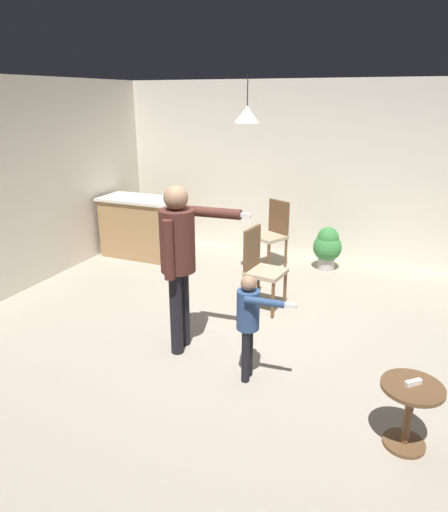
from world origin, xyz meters
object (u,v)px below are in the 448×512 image
object	(u,v)px
side_table_by_couch	(409,408)
spare_remote_on_table	(413,383)
potted_plant_corner	(327,246)
person_child	(249,316)
person_adult	(179,252)
dining_chair_near_wall	(260,266)
kitchen_counter	(142,227)
dining_chair_by_counter	(273,232)

from	to	relation	value
side_table_by_couch	spare_remote_on_table	distance (m)	0.21
potted_plant_corner	person_child	bearing A→B (deg)	-92.00
person_adult	dining_chair_near_wall	distance (m)	1.38
dining_chair_near_wall	spare_remote_on_table	bearing A→B (deg)	51.05
side_table_by_couch	person_child	xyz separation A→B (m)	(-1.36, 0.36, 0.30)
kitchen_counter	person_child	xyz separation A→B (m)	(2.75, -2.58, 0.15)
kitchen_counter	person_adult	xyz separation A→B (m)	(1.94, -2.34, 0.57)
kitchen_counter	person_child	size ratio (longest dim) A/B	1.24
side_table_by_couch	dining_chair_by_counter	size ratio (longest dim) A/B	0.52
side_table_by_couch	dining_chair_near_wall	xyz separation A→B (m)	(-1.75, 1.82, 0.22)
potted_plant_corner	kitchen_counter	bearing A→B (deg)	-169.30
person_adult	spare_remote_on_table	size ratio (longest dim) A/B	12.99
potted_plant_corner	spare_remote_on_table	xyz separation A→B (m)	(1.26, -3.47, 0.18)
side_table_by_couch	person_child	size ratio (longest dim) A/B	0.51
kitchen_counter	dining_chair_near_wall	xyz separation A→B (m)	(2.37, -1.12, 0.07)
kitchen_counter	side_table_by_couch	distance (m)	5.06
kitchen_counter	person_child	distance (m)	3.77
dining_chair_near_wall	potted_plant_corner	distance (m)	1.74
side_table_by_couch	potted_plant_corner	world-z (taller)	potted_plant_corner
dining_chair_near_wall	kitchen_counter	bearing A→B (deg)	-108.25
dining_chair_by_counter	dining_chair_near_wall	bearing A→B (deg)	128.60
dining_chair_by_counter	person_child	bearing A→B (deg)	130.30
person_adult	potted_plant_corner	distance (m)	3.10
person_adult	spare_remote_on_table	world-z (taller)	person_adult
person_child	potted_plant_corner	world-z (taller)	person_child
side_table_by_couch	dining_chair_near_wall	world-z (taller)	dining_chair_near_wall
dining_chair_by_counter	potted_plant_corner	size ratio (longest dim) A/B	1.55
kitchen_counter	dining_chair_by_counter	size ratio (longest dim) A/B	1.26
side_table_by_couch	spare_remote_on_table	bearing A→B (deg)	88.77
kitchen_counter	person_adult	distance (m)	3.09
person_adult	spare_remote_on_table	xyz separation A→B (m)	(2.17, -0.59, -0.51)
kitchen_counter	side_table_by_couch	xyz separation A→B (m)	(4.11, -2.94, -0.15)
side_table_by_couch	person_child	distance (m)	1.44
dining_chair_by_counter	spare_remote_on_table	size ratio (longest dim) A/B	7.69
person_child	side_table_by_couch	bearing A→B (deg)	71.11
side_table_by_couch	spare_remote_on_table	xyz separation A→B (m)	(0.00, 0.01, 0.21)
person_child	potted_plant_corner	distance (m)	3.13
person_adult	potted_plant_corner	world-z (taller)	person_adult
spare_remote_on_table	side_table_by_couch	bearing A→B (deg)	-91.23
side_table_by_couch	potted_plant_corner	distance (m)	3.70
person_adult	person_child	bearing A→B (deg)	69.15
kitchen_counter	dining_chair_near_wall	size ratio (longest dim) A/B	1.26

